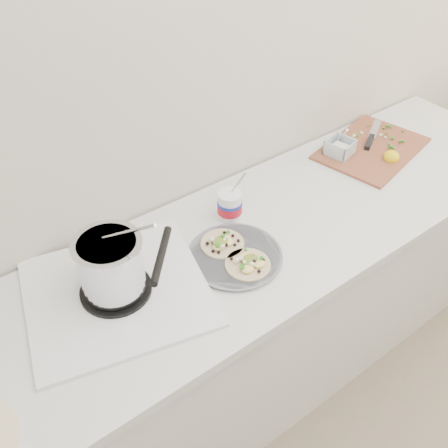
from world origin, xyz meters
TOP-DOWN VIEW (x-y plane):
  - counter at (0.00, 1.43)m, footprint 2.44×0.66m
  - stove at (-0.59, 1.46)m, footprint 0.63×0.60m
  - taco_plate at (-0.20, 1.37)m, footprint 0.31×0.31m
  - tub at (-0.09, 1.55)m, footprint 0.09×0.09m
  - cutboard at (0.65, 1.55)m, footprint 0.53×0.42m

SIDE VIEW (x-z plane):
  - counter at x=0.00m, z-range 0.00..0.90m
  - taco_plate at x=-0.20m, z-range 0.90..0.94m
  - cutboard at x=0.65m, z-range 0.88..0.95m
  - tub at x=-0.09m, z-range 0.86..1.07m
  - stove at x=-0.59m, z-range 0.86..1.11m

